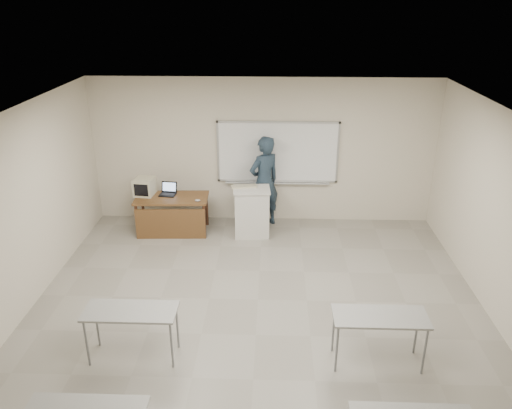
{
  "coord_description": "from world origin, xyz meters",
  "views": [
    {
      "loc": [
        0.22,
        -5.8,
        4.5
      ],
      "look_at": [
        -0.08,
        2.2,
        1.09
      ],
      "focal_mm": 35.0,
      "sensor_mm": 36.0,
      "label": 1
    }
  ],
  "objects_px": {
    "crt_monitor": "(145,187)",
    "podium": "(252,212)",
    "keyboard": "(244,186)",
    "laptop": "(168,192)",
    "mouse": "(198,200)",
    "instructor_desk": "(171,209)",
    "presenter": "(264,182)",
    "whiteboard": "(278,153)"
  },
  "relations": [
    {
      "from": "whiteboard",
      "to": "presenter",
      "type": "xyz_separation_m",
      "value": [
        -0.27,
        -0.29,
        -0.53
      ]
    },
    {
      "from": "whiteboard",
      "to": "crt_monitor",
      "type": "relative_size",
      "value": 5.88
    },
    {
      "from": "instructor_desk",
      "to": "podium",
      "type": "height_order",
      "value": "podium"
    },
    {
      "from": "mouse",
      "to": "whiteboard",
      "type": "bearing_deg",
      "value": 45.75
    },
    {
      "from": "crt_monitor",
      "to": "presenter",
      "type": "relative_size",
      "value": 0.22
    },
    {
      "from": "instructor_desk",
      "to": "podium",
      "type": "xyz_separation_m",
      "value": [
        1.6,
        0.01,
        -0.05
      ]
    },
    {
      "from": "laptop",
      "to": "mouse",
      "type": "bearing_deg",
      "value": -22.17
    },
    {
      "from": "keyboard",
      "to": "mouse",
      "type": "bearing_deg",
      "value": 179.82
    },
    {
      "from": "whiteboard",
      "to": "laptop",
      "type": "bearing_deg",
      "value": -166.86
    },
    {
      "from": "laptop",
      "to": "presenter",
      "type": "distance_m",
      "value": 1.95
    },
    {
      "from": "crt_monitor",
      "to": "podium",
      "type": "bearing_deg",
      "value": 1.01
    },
    {
      "from": "mouse",
      "to": "keyboard",
      "type": "height_order",
      "value": "keyboard"
    },
    {
      "from": "laptop",
      "to": "podium",
      "type": "bearing_deg",
      "value": -2.08
    },
    {
      "from": "presenter",
      "to": "laptop",
      "type": "bearing_deg",
      "value": -30.02
    },
    {
      "from": "keyboard",
      "to": "crt_monitor",
      "type": "bearing_deg",
      "value": 164.36
    },
    {
      "from": "instructor_desk",
      "to": "presenter",
      "type": "height_order",
      "value": "presenter"
    },
    {
      "from": "crt_monitor",
      "to": "keyboard",
      "type": "distance_m",
      "value": 2.01
    },
    {
      "from": "whiteboard",
      "to": "keyboard",
      "type": "xyz_separation_m",
      "value": [
        -0.65,
        -0.69,
        -0.48
      ]
    },
    {
      "from": "mouse",
      "to": "keyboard",
      "type": "relative_size",
      "value": 0.22
    },
    {
      "from": "whiteboard",
      "to": "presenter",
      "type": "distance_m",
      "value": 0.66
    },
    {
      "from": "laptop",
      "to": "mouse",
      "type": "relative_size",
      "value": 2.9
    },
    {
      "from": "instructor_desk",
      "to": "podium",
      "type": "bearing_deg",
      "value": -2.11
    },
    {
      "from": "laptop",
      "to": "keyboard",
      "type": "xyz_separation_m",
      "value": [
        1.55,
        -0.17,
        0.2
      ]
    },
    {
      "from": "instructor_desk",
      "to": "crt_monitor",
      "type": "distance_m",
      "value": 0.71
    },
    {
      "from": "mouse",
      "to": "podium",
      "type": "bearing_deg",
      "value": 21.94
    },
    {
      "from": "podium",
      "to": "crt_monitor",
      "type": "xyz_separation_m",
      "value": [
        -2.15,
        0.23,
        0.42
      ]
    },
    {
      "from": "crt_monitor",
      "to": "keyboard",
      "type": "bearing_deg",
      "value": 2.84
    },
    {
      "from": "laptop",
      "to": "mouse",
      "type": "xyz_separation_m",
      "value": [
        0.65,
        -0.35,
        -0.03
      ]
    },
    {
      "from": "whiteboard",
      "to": "crt_monitor",
      "type": "bearing_deg",
      "value": -168.43
    },
    {
      "from": "podium",
      "to": "crt_monitor",
      "type": "relative_size",
      "value": 2.35
    },
    {
      "from": "instructor_desk",
      "to": "mouse",
      "type": "relative_size",
      "value": 13.23
    },
    {
      "from": "podium",
      "to": "keyboard",
      "type": "bearing_deg",
      "value": 147.4
    },
    {
      "from": "podium",
      "to": "keyboard",
      "type": "height_order",
      "value": "keyboard"
    },
    {
      "from": "instructor_desk",
      "to": "podium",
      "type": "distance_m",
      "value": 1.6
    },
    {
      "from": "instructor_desk",
      "to": "mouse",
      "type": "height_order",
      "value": "mouse"
    },
    {
      "from": "presenter",
      "to": "whiteboard",
      "type": "bearing_deg",
      "value": -169.42
    },
    {
      "from": "instructor_desk",
      "to": "mouse",
      "type": "distance_m",
      "value": 0.6
    },
    {
      "from": "podium",
      "to": "whiteboard",
      "type": "bearing_deg",
      "value": 52.41
    },
    {
      "from": "crt_monitor",
      "to": "mouse",
      "type": "height_order",
      "value": "crt_monitor"
    },
    {
      "from": "whiteboard",
      "to": "instructor_desk",
      "type": "height_order",
      "value": "whiteboard"
    },
    {
      "from": "whiteboard",
      "to": "crt_monitor",
      "type": "distance_m",
      "value": 2.76
    },
    {
      "from": "whiteboard",
      "to": "presenter",
      "type": "relative_size",
      "value": 1.3
    }
  ]
}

